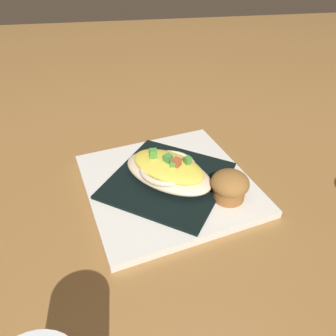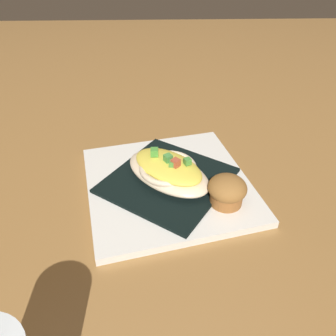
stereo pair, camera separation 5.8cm
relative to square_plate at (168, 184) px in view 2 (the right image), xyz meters
name	(u,v)px [view 2 (the right image)]	position (x,y,z in m)	size (l,w,h in m)	color
ground_plane	(168,187)	(0.00, 0.00, -0.01)	(2.60, 2.60, 0.00)	olive
square_plate	(168,184)	(0.00, 0.00, 0.00)	(0.29, 0.29, 0.01)	white
folded_napkin	(168,180)	(0.00, 0.00, 0.01)	(0.20, 0.20, 0.01)	black
gratin_dish	(168,170)	(0.00, 0.00, 0.03)	(0.19, 0.19, 0.05)	beige
muffin	(227,191)	(0.06, 0.10, 0.03)	(0.06, 0.06, 0.05)	#9B5F2D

